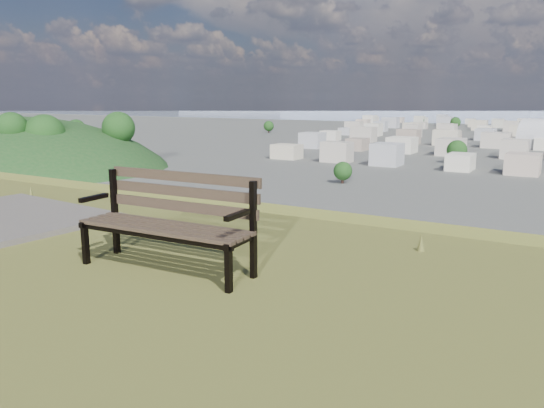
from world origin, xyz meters
The scene contains 4 objects.
park_bench centered at (0.48, 1.41, 25.52)m, with size 1.77×0.63×0.92m.
grass_tufts centered at (0.84, -0.26, 25.11)m, with size 12.49×7.38×0.28m.
green_wooded_hill centered at (-189.25, 126.05, 0.11)m, with size 149.36×119.49×74.68m.
city_trees centered at (-26.39, 319.00, 4.83)m, with size 406.52×387.20×9.98m.
Camera 1 is at (3.79, -2.34, 26.63)m, focal length 35.00 mm.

